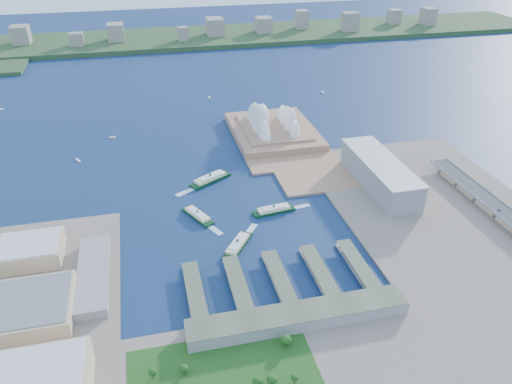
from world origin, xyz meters
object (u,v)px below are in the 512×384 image
object	(u,v)px
ferry_c	(238,243)
ferry_a	(198,214)
ferry_b	(210,177)
ferry_d	(274,209)
opera_house	(274,117)
toaster_building	(380,174)
car_c	(499,210)

from	to	relation	value
ferry_c	ferry_a	bearing A→B (deg)	-28.17
ferry_b	ferry_d	bearing A→B (deg)	2.58
opera_house	ferry_a	world-z (taller)	opera_house
toaster_building	car_c	bearing A→B (deg)	-47.12
toaster_building	ferry_b	distance (m)	225.77
opera_house	ferry_b	size ratio (longest dim) A/B	2.93
toaster_building	ferry_a	size ratio (longest dim) A/B	3.02
ferry_b	ferry_d	world-z (taller)	ferry_b
opera_house	ferry_b	distance (m)	182.59
ferry_a	opera_house	bearing A→B (deg)	28.17
toaster_building	car_c	world-z (taller)	toaster_building
ferry_a	car_c	distance (m)	356.70
ferry_a	toaster_building	bearing A→B (deg)	-22.50
opera_house	toaster_building	distance (m)	219.62
ferry_d	toaster_building	bearing A→B (deg)	-87.38
opera_house	ferry_d	size ratio (longest dim) A/B	3.41
opera_house	ferry_c	xyz separation A→B (m)	(-119.01, -288.02, -26.91)
ferry_b	ferry_d	distance (m)	115.09
ferry_c	ferry_d	distance (m)	83.69
ferry_c	car_c	world-z (taller)	car_c
ferry_d	opera_house	bearing A→B (deg)	-22.72
opera_house	ferry_a	xyz separation A→B (m)	(-153.63, -217.37, -27.15)
ferry_c	ferry_d	size ratio (longest dim) A/B	1.02
ferry_a	ferry_b	distance (m)	91.16
opera_house	toaster_building	bearing A→B (deg)	-65.77
ferry_a	ferry_b	size ratio (longest dim) A/B	0.83
ferry_a	ferry_b	xyz separation A→B (m)	(29.16, 86.36, 0.96)
opera_house	ferry_b	bearing A→B (deg)	-133.53
ferry_a	ferry_d	bearing A→B (deg)	-32.72
toaster_building	ferry_c	xyz separation A→B (m)	(-209.01, -88.02, -15.41)
ferry_c	car_c	distance (m)	310.88
ferry_c	car_c	bearing A→B (deg)	-148.10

